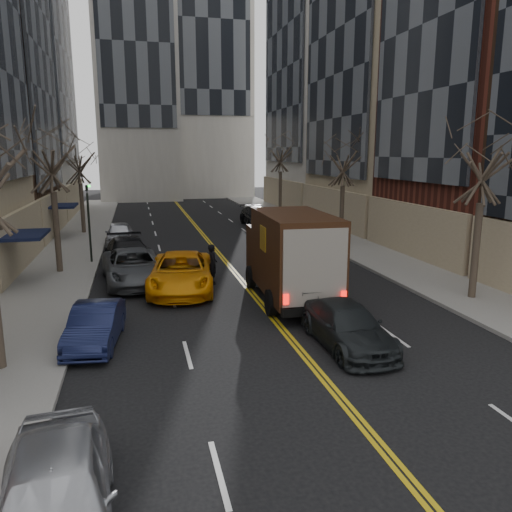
{
  "coord_description": "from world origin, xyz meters",
  "views": [
    {
      "loc": [
        -4.82,
        -6.59,
        6.16
      ],
      "look_at": [
        -0.4,
        11.8,
        2.2
      ],
      "focal_mm": 35.0,
      "sensor_mm": 36.0,
      "label": 1
    }
  ],
  "objects_px": {
    "ups_truck": "(291,256)",
    "taxi": "(181,273)",
    "observer_sedan": "(347,326)",
    "pedestrian": "(213,264)"
  },
  "relations": [
    {
      "from": "pedestrian",
      "to": "observer_sedan",
      "type": "bearing_deg",
      "value": -161.64
    },
    {
      "from": "taxi",
      "to": "observer_sedan",
      "type": "bearing_deg",
      "value": -52.51
    },
    {
      "from": "observer_sedan",
      "to": "taxi",
      "type": "relative_size",
      "value": 0.79
    },
    {
      "from": "ups_truck",
      "to": "observer_sedan",
      "type": "xyz_separation_m",
      "value": [
        0.24,
        -5.31,
        -1.21
      ]
    },
    {
      "from": "ups_truck",
      "to": "observer_sedan",
      "type": "height_order",
      "value": "ups_truck"
    },
    {
      "from": "pedestrian",
      "to": "taxi",
      "type": "bearing_deg",
      "value": 118.14
    },
    {
      "from": "ups_truck",
      "to": "pedestrian",
      "type": "bearing_deg",
      "value": 131.0
    },
    {
      "from": "ups_truck",
      "to": "taxi",
      "type": "relative_size",
      "value": 1.16
    },
    {
      "from": "ups_truck",
      "to": "observer_sedan",
      "type": "relative_size",
      "value": 1.47
    },
    {
      "from": "ups_truck",
      "to": "pedestrian",
      "type": "relative_size",
      "value": 3.65
    }
  ]
}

